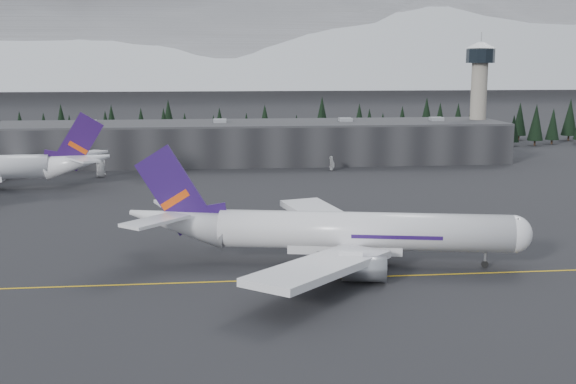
{
  "coord_description": "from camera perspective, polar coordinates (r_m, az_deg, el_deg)",
  "views": [
    {
      "loc": [
        -13.46,
        -102.6,
        31.21
      ],
      "look_at": [
        0.0,
        20.0,
        9.0
      ],
      "focal_mm": 45.0,
      "sensor_mm": 36.0,
      "label": 1
    }
  ],
  "objects": [
    {
      "name": "terminal",
      "position": [
        229.35,
        -2.87,
        3.96
      ],
      "size": [
        160.0,
        30.0,
        12.6
      ],
      "color": "black",
      "rests_on": "ground"
    },
    {
      "name": "jet_main",
      "position": [
        112.87,
        3.19,
        -3.11
      ],
      "size": [
        62.59,
        57.22,
        18.6
      ],
      "rotation": [
        0.0,
        0.0,
        -0.2
      ],
      "color": "silver",
      "rests_on": "ground"
    },
    {
      "name": "control_tower",
      "position": [
        247.11,
        14.86,
        8.06
      ],
      "size": [
        10.0,
        10.0,
        37.7
      ],
      "color": "gray",
      "rests_on": "ground"
    },
    {
      "name": "gse_vehicle_a",
      "position": [
        205.5,
        -14.56,
        1.34
      ],
      "size": [
        3.53,
        5.52,
        1.42
      ],
      "primitive_type": "imported",
      "rotation": [
        0.0,
        0.0,
        0.25
      ],
      "color": "silver",
      "rests_on": "ground"
    },
    {
      "name": "mountain_ridge",
      "position": [
        1103.12,
        -5.63,
        8.54
      ],
      "size": [
        4400.0,
        900.0,
        420.0
      ],
      "primitive_type": null,
      "color": "white",
      "rests_on": "ground"
    },
    {
      "name": "treeline",
      "position": [
        266.0,
        -3.35,
        5.08
      ],
      "size": [
        360.0,
        20.0,
        15.0
      ],
      "primitive_type": "cube",
      "color": "black",
      "rests_on": "ground"
    },
    {
      "name": "ground",
      "position": [
        108.08,
        1.16,
        -6.58
      ],
      "size": [
        1400.0,
        1400.0,
        0.0
      ],
      "primitive_type": "plane",
      "color": "black",
      "rests_on": "ground"
    },
    {
      "name": "taxiline",
      "position": [
        106.18,
        1.31,
        -6.88
      ],
      "size": [
        400.0,
        0.4,
        0.02
      ],
      "primitive_type": "cube",
      "color": "gold",
      "rests_on": "ground"
    },
    {
      "name": "gse_vehicle_b",
      "position": [
        211.36,
        3.51,
        1.9
      ],
      "size": [
        4.34,
        1.77,
        1.48
      ],
      "primitive_type": "imported",
      "rotation": [
        0.0,
        0.0,
        -1.56
      ],
      "color": "#B8B9BB",
      "rests_on": "ground"
    }
  ]
}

